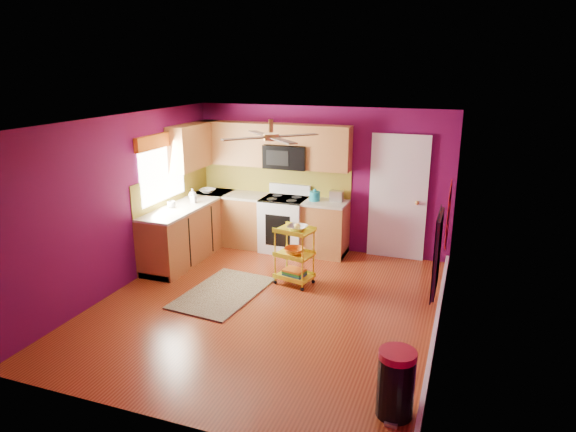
% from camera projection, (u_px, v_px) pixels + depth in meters
% --- Properties ---
extents(ground, '(5.00, 5.00, 0.00)m').
position_uv_depth(ground, '(267.00, 306.00, 7.00)').
color(ground, maroon).
rests_on(ground, ground).
extents(room_envelope, '(4.54, 5.04, 2.52)m').
position_uv_depth(room_envelope, '(268.00, 190.00, 6.53)').
color(room_envelope, '#5C0A40').
rests_on(room_envelope, ground).
extents(lower_cabinets, '(2.81, 2.31, 0.94)m').
position_uv_depth(lower_cabinets, '(235.00, 227.00, 8.96)').
color(lower_cabinets, brown).
rests_on(lower_cabinets, ground).
extents(electric_range, '(0.76, 0.66, 1.13)m').
position_uv_depth(electric_range, '(284.00, 224.00, 9.01)').
color(electric_range, white).
rests_on(electric_range, ground).
extents(upper_cabinetry, '(2.80, 2.30, 1.26)m').
position_uv_depth(upper_cabinetry, '(247.00, 147.00, 8.86)').
color(upper_cabinetry, brown).
rests_on(upper_cabinetry, ground).
extents(left_window, '(0.08, 1.35, 1.08)m').
position_uv_depth(left_window, '(162.00, 158.00, 8.18)').
color(left_window, white).
rests_on(left_window, ground).
extents(panel_door, '(0.95, 0.11, 2.15)m').
position_uv_depth(panel_door, '(398.00, 199.00, 8.50)').
color(panel_door, white).
rests_on(panel_door, ground).
extents(right_wall_art, '(0.04, 2.74, 1.04)m').
position_uv_depth(right_wall_art, '(444.00, 230.00, 5.56)').
color(right_wall_art, black).
rests_on(right_wall_art, ground).
extents(ceiling_fan, '(1.01, 1.01, 0.26)m').
position_uv_depth(ceiling_fan, '(271.00, 136.00, 6.53)').
color(ceiling_fan, '#BF8C3F').
rests_on(ceiling_fan, ground).
extents(shag_rug, '(1.08, 1.62, 0.02)m').
position_uv_depth(shag_rug, '(223.00, 293.00, 7.38)').
color(shag_rug, black).
rests_on(shag_rug, ground).
extents(rolling_cart, '(0.60, 0.49, 0.96)m').
position_uv_depth(rolling_cart, '(295.00, 253.00, 7.58)').
color(rolling_cart, yellow).
rests_on(rolling_cart, ground).
extents(trash_can, '(0.37, 0.39, 0.67)m').
position_uv_depth(trash_can, '(396.00, 383.00, 4.74)').
color(trash_can, black).
rests_on(trash_can, ground).
extents(teal_kettle, '(0.18, 0.18, 0.21)m').
position_uv_depth(teal_kettle, '(315.00, 196.00, 8.70)').
color(teal_kettle, teal).
rests_on(teal_kettle, lower_cabinets).
extents(toaster, '(0.22, 0.15, 0.18)m').
position_uv_depth(toaster, '(337.00, 196.00, 8.67)').
color(toaster, beige).
rests_on(toaster, lower_cabinets).
extents(soap_bottle_a, '(0.09, 0.09, 0.19)m').
position_uv_depth(soap_bottle_a, '(193.00, 197.00, 8.55)').
color(soap_bottle_a, '#EA3F72').
rests_on(soap_bottle_a, lower_cabinets).
extents(soap_bottle_b, '(0.14, 0.14, 0.18)m').
position_uv_depth(soap_bottle_b, '(192.00, 194.00, 8.82)').
color(soap_bottle_b, white).
rests_on(soap_bottle_b, lower_cabinets).
extents(counter_dish, '(0.28, 0.28, 0.07)m').
position_uv_depth(counter_dish, '(208.00, 191.00, 9.27)').
color(counter_dish, white).
rests_on(counter_dish, lower_cabinets).
extents(counter_cup, '(0.13, 0.13, 0.10)m').
position_uv_depth(counter_cup, '(172.00, 205.00, 8.29)').
color(counter_cup, white).
rests_on(counter_cup, lower_cabinets).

